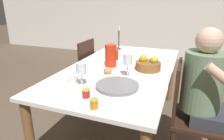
{
  "coord_description": "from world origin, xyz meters",
  "views": [
    {
      "loc": [
        0.59,
        -1.83,
        1.35
      ],
      "look_at": [
        0.0,
        -0.28,
        0.78
      ],
      "focal_mm": 32.0,
      "sensor_mm": 36.0,
      "label": 1
    }
  ],
  "objects": [
    {
      "name": "jam_jar_red",
      "position": [
        -0.01,
        -0.75,
        0.76
      ],
      "size": [
        0.06,
        0.06,
        0.06
      ],
      "color": "#A81E1E",
      "rests_on": "dining_table"
    },
    {
      "name": "wall_back",
      "position": [
        0.0,
        3.19,
        1.3
      ],
      "size": [
        10.0,
        0.06,
        2.6
      ],
      "color": "silver",
      "rests_on": "ground_plane"
    },
    {
      "name": "wine_glass_juice",
      "position": [
        -0.13,
        -0.59,
        0.86
      ],
      "size": [
        0.08,
        0.08,
        0.19
      ],
      "color": "white",
      "rests_on": "dining_table"
    },
    {
      "name": "chair_person_side",
      "position": [
        0.68,
        -0.27,
        0.48
      ],
      "size": [
        0.42,
        0.42,
        0.9
      ],
      "rotation": [
        0.0,
        0.0,
        -1.57
      ],
      "color": "#331E14",
      "rests_on": "ground_plane"
    },
    {
      "name": "candlestick_tall",
      "position": [
        -0.28,
        0.7,
        0.85
      ],
      "size": [
        0.06,
        0.06,
        0.31
      ],
      "color": "#4C4238",
      "rests_on": "dining_table"
    },
    {
      "name": "dining_table",
      "position": [
        0.0,
        0.0,
        0.64
      ],
      "size": [
        0.99,
        1.88,
        0.73
      ],
      "color": "white",
      "rests_on": "ground_plane"
    },
    {
      "name": "red_pitcher",
      "position": [
        -0.1,
        -0.04,
        0.84
      ],
      "size": [
        0.14,
        0.11,
        0.22
      ],
      "color": "red",
      "rests_on": "dining_table"
    },
    {
      "name": "fruit_bowl",
      "position": [
        0.27,
        -0.01,
        0.78
      ],
      "size": [
        0.24,
        0.24,
        0.14
      ],
      "color": "brown",
      "rests_on": "dining_table"
    },
    {
      "name": "bread_plate",
      "position": [
        -0.04,
        -0.28,
        0.74
      ],
      "size": [
        0.22,
        0.22,
        0.07
      ],
      "color": "silver",
      "rests_on": "dining_table"
    },
    {
      "name": "chair_opposite",
      "position": [
        -0.68,
        0.3,
        0.48
      ],
      "size": [
        0.42,
        0.42,
        0.9
      ],
      "rotation": [
        0.0,
        0.0,
        1.57
      ],
      "color": "#331E14",
      "rests_on": "ground_plane"
    },
    {
      "name": "serving_tray",
      "position": [
        0.13,
        -0.52,
        0.74
      ],
      "size": [
        0.33,
        0.33,
        0.03
      ],
      "color": "gray",
      "rests_on": "dining_table"
    },
    {
      "name": "ground_plane",
      "position": [
        0.0,
        0.0,
        0.0
      ],
      "size": [
        20.0,
        20.0,
        0.0
      ],
      "primitive_type": "plane",
      "color": "brown"
    },
    {
      "name": "person_seated",
      "position": [
        0.77,
        -0.28,
        0.7
      ],
      "size": [
        0.39,
        0.41,
        1.18
      ],
      "rotation": [
        0.0,
        0.0,
        -1.57
      ],
      "color": "#33333D",
      "rests_on": "ground_plane"
    },
    {
      "name": "wine_glass_water",
      "position": [
        0.14,
        -0.27,
        0.88
      ],
      "size": [
        0.08,
        0.08,
        0.2
      ],
      "color": "white",
      "rests_on": "dining_table"
    },
    {
      "name": "teacup_near_person",
      "position": [
        -0.24,
        -0.55,
        0.75
      ],
      "size": [
        0.12,
        0.12,
        0.06
      ],
      "color": "silver",
      "rests_on": "dining_table"
    },
    {
      "name": "jam_jar_amber",
      "position": [
        0.1,
        -0.86,
        0.76
      ],
      "size": [
        0.06,
        0.06,
        0.06
      ],
      "color": "#C67A1E",
      "rests_on": "dining_table"
    }
  ]
}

